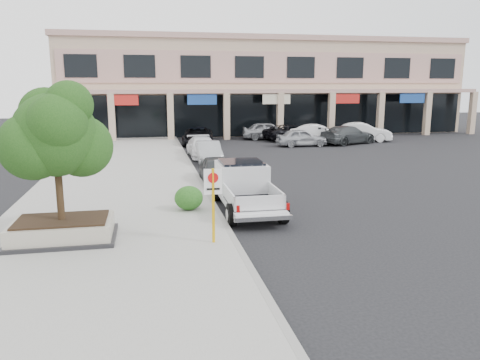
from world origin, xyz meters
name	(u,v)px	position (x,y,z in m)	size (l,w,h in m)	color
ground	(274,231)	(0.00, 0.00, 0.00)	(120.00, 120.00, 0.00)	black
sidewalk	(117,196)	(-5.50, 6.00, 0.07)	(8.00, 52.00, 0.15)	gray
curb	(206,192)	(-1.55, 6.00, 0.07)	(0.20, 52.00, 0.15)	gray
strip_mall	(262,86)	(8.00, 33.93, 4.75)	(40.55, 12.43, 9.50)	tan
planter	(63,230)	(-6.80, 0.03, 0.48)	(3.20, 2.20, 0.68)	black
planter_tree	(61,135)	(-6.66, 0.18, 3.41)	(2.90, 2.55, 4.00)	black
no_parking_sign	(213,195)	(-2.22, -1.11, 1.63)	(0.55, 0.09, 2.30)	#DCA20B
hedge	(189,198)	(-2.62, 2.83, 0.62)	(1.10, 0.99, 0.94)	#184112
pickup_truck	(246,188)	(-0.35, 2.83, 0.92)	(2.16, 5.83, 1.83)	silver
curb_car_a	(217,170)	(-0.72, 8.10, 0.68)	(1.61, 3.99, 1.36)	#313537
curb_car_b	(208,152)	(-0.32, 14.50, 0.68)	(1.44, 4.14, 1.36)	#989BA0
curb_car_c	(203,147)	(-0.39, 17.07, 0.67)	(1.89, 4.65, 1.35)	white
curb_car_d	(198,136)	(0.03, 23.78, 0.73)	(2.41, 5.23, 1.45)	black
lot_car_a	(302,138)	(8.14, 21.18, 0.70)	(1.65, 4.09, 1.39)	#A4A6AC
lot_car_b	(318,134)	(10.09, 22.64, 0.79)	(1.68, 4.82, 1.59)	white
lot_car_c	(348,135)	(12.41, 21.84, 0.76)	(2.14, 5.27, 1.53)	#323537
lot_car_d	(292,133)	(8.54, 25.07, 0.72)	(2.38, 5.15, 1.43)	black
lot_car_e	(268,131)	(6.67, 26.27, 0.80)	(1.89, 4.69, 1.60)	gray
lot_car_f	(363,132)	(14.48, 23.41, 0.81)	(1.71, 4.91, 1.62)	white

